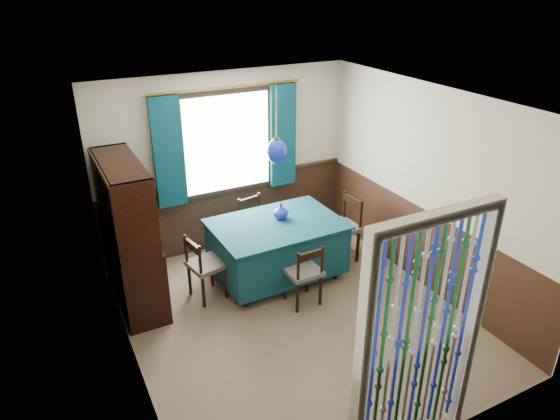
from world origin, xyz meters
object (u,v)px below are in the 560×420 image
dining_table (277,246)px  vase_sideboard (128,217)px  chair_left (204,265)px  pendant_lamp (277,151)px  chair_right (342,227)px  sideboard (132,255)px  chair_far (255,225)px  chair_near (304,272)px  bowl_shelf (136,217)px  vase_table (281,212)px

dining_table → vase_sideboard: vase_sideboard is taller
chair_left → pendant_lamp: (0.99, 0.02, 1.28)m
chair_right → sideboard: bearing=82.0°
chair_far → chair_left: 1.21m
dining_table → chair_left: (-0.99, -0.02, -0.00)m
chair_near → pendant_lamp: (-0.01, 0.68, 1.30)m
chair_right → bowl_shelf: size_ratio=4.37×
dining_table → bowl_shelf: (-1.69, 0.00, 0.79)m
bowl_shelf → dining_table: bearing=-0.0°
chair_left → vase_table: size_ratio=4.51×
pendant_lamp → vase_sideboard: pendant_lamp is taller
vase_table → vase_sideboard: size_ratio=0.94×
chair_right → pendant_lamp: size_ratio=0.99×
pendant_lamp → bowl_shelf: (-1.69, 0.00, -0.49)m
sideboard → vase_sideboard: (0.06, 0.27, 0.37)m
chair_near → bowl_shelf: 2.01m
dining_table → vase_table: vase_table is taller
vase_sideboard → chair_near: bearing=-36.7°
chair_far → chair_left: size_ratio=1.00×
chair_left → vase_sideboard: vase_sideboard is taller
pendant_lamp → dining_table: bearing=76.0°
dining_table → chair_right: chair_right is taller
chair_right → sideboard: sideboard is taller
chair_left → chair_right: bearing=79.9°
vase_sideboard → bowl_shelf: bearing=-90.0°
chair_right → sideboard: size_ratio=0.52×
chair_right → vase_table: (-0.89, 0.10, 0.38)m
chair_near → chair_left: bearing=145.6°
pendant_lamp → vase_table: (0.11, 0.10, -0.86)m
pendant_lamp → sideboard: bearing=169.6°
chair_near → chair_far: (-0.01, 1.35, 0.02)m
chair_near → chair_left: 1.20m
chair_near → chair_far: size_ratio=0.96×
vase_sideboard → pendant_lamp: bearing=-19.3°
chair_right → bowl_shelf: (-2.69, -0.00, 0.75)m
dining_table → pendant_lamp: size_ratio=1.77×
chair_near → bowl_shelf: bearing=157.2°
dining_table → chair_far: bearing=88.4°
dining_table → chair_right: bearing=-0.9°
bowl_shelf → pendant_lamp: bearing=-0.0°
pendant_lamp → vase_sideboard: (-1.69, 0.59, -0.74)m
chair_near → chair_far: bearing=89.3°
chair_left → pendant_lamp: 1.62m
chair_right → vase_sideboard: vase_sideboard is taller
chair_left → chair_right: size_ratio=0.91×
sideboard → pendant_lamp: (1.75, -0.32, 1.11)m
chair_right → vase_table: size_ratio=4.96×
chair_left → sideboard: size_ratio=0.47×
chair_far → sideboard: bearing=-0.4°
dining_table → vase_sideboard: (-1.69, 0.59, 0.54)m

